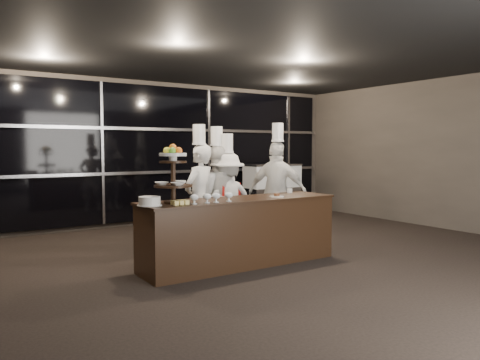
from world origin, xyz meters
TOP-DOWN VIEW (x-y plane):
  - room at (0.00, 0.00)m, footprint 10.00×10.00m
  - window_wall at (0.00, 4.94)m, footprint 8.60×0.10m
  - buffet_counter at (-0.49, 1.07)m, footprint 2.84×0.74m
  - display_stand at (-1.49, 1.07)m, footprint 0.48×0.48m
  - compotes at (-1.07, 0.85)m, footprint 0.61×0.11m
  - layer_cake at (-1.83, 1.02)m, footprint 0.30×0.30m
  - pastry_squares at (-1.48, 0.91)m, footprint 0.20×0.12m
  - small_plate at (0.07, 0.97)m, footprint 0.20×0.20m
  - chef_cup at (0.59, 1.32)m, footprint 0.08×0.08m
  - display_case at (2.53, 4.30)m, footprint 1.31×0.57m
  - chef_a at (-0.60, 2.03)m, footprint 0.72×0.62m
  - chef_b at (-0.19, 2.21)m, footprint 0.99×0.90m
  - chef_c at (-0.06, 2.10)m, footprint 1.04×0.66m
  - chef_d at (0.80, 1.90)m, footprint 0.92×1.07m

SIDE VIEW (x-z plane):
  - buffet_counter at x=-0.49m, z-range 0.01..0.93m
  - display_case at x=2.53m, z-range 0.07..1.31m
  - chef_c at x=-0.06m, z-range -0.14..1.70m
  - chef_b at x=-0.19m, z-range -0.14..1.82m
  - chef_a at x=-0.60m, z-range -0.12..1.85m
  - chef_d at x=0.80m, z-range -0.13..1.89m
  - small_plate at x=0.07m, z-range 0.91..0.96m
  - pastry_squares at x=-1.48m, z-range 0.92..0.97m
  - chef_cup at x=0.59m, z-range 0.92..0.99m
  - layer_cake at x=-1.83m, z-range 0.92..1.03m
  - compotes at x=-1.07m, z-range 0.94..1.06m
  - display_stand at x=-1.49m, z-range 0.97..1.71m
  - room at x=0.00m, z-range -3.50..6.50m
  - window_wall at x=0.00m, z-range 0.10..2.90m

